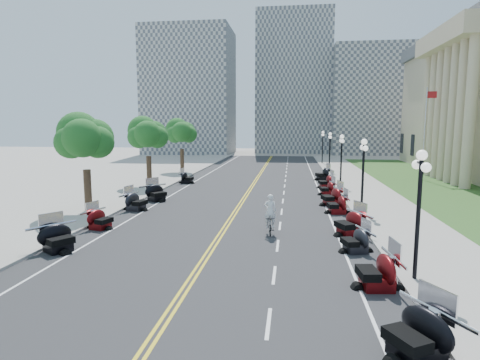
{
  "coord_description": "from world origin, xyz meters",
  "views": [
    {
      "loc": [
        3.8,
        -23.54,
        6.01
      ],
      "look_at": [
        0.09,
        5.39,
        2.0
      ],
      "focal_mm": 30.0,
      "sensor_mm": 36.0,
      "label": 1
    }
  ],
  "objects_px": {
    "flagpole": "(425,134)",
    "motorcycle_n_3": "(377,269)",
    "bicycle": "(270,225)",
    "cyclist_rider": "(270,199)"
  },
  "relations": [
    {
      "from": "motorcycle_n_3",
      "to": "cyclist_rider",
      "type": "relative_size",
      "value": 1.11
    },
    {
      "from": "flagpole",
      "to": "motorcycle_n_3",
      "type": "bearing_deg",
      "value": -109.6
    },
    {
      "from": "bicycle",
      "to": "cyclist_rider",
      "type": "bearing_deg",
      "value": 85.62
    },
    {
      "from": "motorcycle_n_3",
      "to": "bicycle",
      "type": "xyz_separation_m",
      "value": [
        -4.32,
        6.98,
        -0.23
      ]
    },
    {
      "from": "flagpole",
      "to": "bicycle",
      "type": "distance_m",
      "value": 28.71
    },
    {
      "from": "motorcycle_n_3",
      "to": "bicycle",
      "type": "relative_size",
      "value": 1.25
    },
    {
      "from": "flagpole",
      "to": "motorcycle_n_3",
      "type": "height_order",
      "value": "flagpole"
    },
    {
      "from": "motorcycle_n_3",
      "to": "bicycle",
      "type": "bearing_deg",
      "value": -155.15
    },
    {
      "from": "flagpole",
      "to": "cyclist_rider",
      "type": "relative_size",
      "value": 5.25
    },
    {
      "from": "flagpole",
      "to": "motorcycle_n_3",
      "type": "xyz_separation_m",
      "value": [
        -10.98,
        -30.85,
        -4.26
      ]
    }
  ]
}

